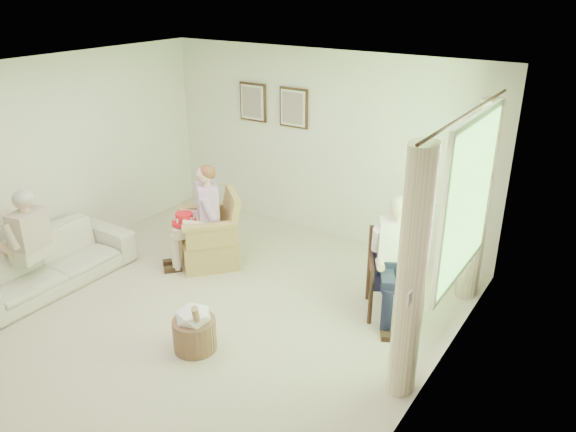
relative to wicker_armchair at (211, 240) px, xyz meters
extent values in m
plane|color=beige|center=(0.72, -1.16, -0.30)|extent=(5.50, 5.50, 0.00)
cube|color=silver|center=(0.72, 1.59, 1.00)|extent=(5.00, 0.04, 2.60)
cube|color=silver|center=(-1.78, -1.16, 1.00)|extent=(0.04, 5.50, 2.60)
cube|color=silver|center=(3.22, -1.16, 1.00)|extent=(0.04, 5.50, 2.60)
cube|color=white|center=(0.72, -1.16, 2.30)|extent=(5.00, 5.50, 0.02)
cube|color=#2D6B23|center=(3.19, 0.04, 1.25)|extent=(0.02, 1.40, 1.50)
cube|color=white|center=(3.18, 0.04, 2.03)|extent=(0.04, 1.52, 0.06)
cube|color=white|center=(3.18, 0.04, 0.47)|extent=(0.04, 1.52, 0.06)
cylinder|color=#382114|center=(3.09, 0.04, 2.05)|extent=(0.03, 2.50, 0.03)
cylinder|color=beige|center=(3.05, -0.94, 0.85)|extent=(0.34, 0.34, 2.30)
cylinder|color=beige|center=(3.05, 1.02, 0.85)|extent=(0.34, 0.34, 2.30)
cube|color=#382114|center=(-0.43, 1.56, 1.48)|extent=(0.45, 0.03, 0.55)
cube|color=silver|center=(-0.43, 1.54, 1.48)|extent=(0.39, 0.01, 0.49)
cube|color=tan|center=(-0.43, 1.53, 1.48)|extent=(0.33, 0.01, 0.43)
cube|color=#382114|center=(0.27, 1.56, 1.48)|extent=(0.45, 0.03, 0.55)
cube|color=silver|center=(0.27, 1.54, 1.48)|extent=(0.39, 0.01, 0.49)
cube|color=tan|center=(0.27, 1.53, 1.48)|extent=(0.33, 0.01, 0.43)
cube|color=tan|center=(0.00, -0.03, -0.12)|extent=(0.71, 0.69, 0.37)
cube|color=beige|center=(0.00, -0.06, 0.11)|extent=(0.55, 0.53, 0.09)
cube|color=tan|center=(0.00, 0.26, 0.37)|extent=(0.65, 0.20, 0.55)
cube|color=tan|center=(-0.33, -0.03, 0.21)|extent=(0.09, 0.63, 0.26)
cube|color=tan|center=(0.33, -0.03, 0.21)|extent=(0.09, 0.63, 0.26)
cylinder|color=black|center=(2.22, -0.07, -0.10)|extent=(0.05, 0.05, 0.39)
cylinder|color=black|center=(2.75, -0.07, -0.10)|extent=(0.05, 0.05, 0.39)
cylinder|color=black|center=(2.22, 0.43, -0.10)|extent=(0.05, 0.05, 0.39)
cylinder|color=black|center=(2.75, 0.43, -0.10)|extent=(0.05, 0.05, 0.39)
cube|color=#1E1A3A|center=(2.48, 0.18, 0.14)|extent=(0.52, 0.50, 0.09)
cube|color=#1E1A3A|center=(2.48, 0.42, 0.38)|extent=(0.48, 0.06, 0.45)
imported|color=beige|center=(-1.23, -1.56, 0.00)|extent=(2.08, 0.81, 0.61)
cube|color=beige|center=(0.00, -0.06, 0.27)|extent=(0.40, 0.26, 0.16)
cube|color=#D7A0E2|center=(0.00, -0.04, 0.55)|extent=(0.39, 0.24, 0.46)
sphere|color=#DDAD8E|center=(0.00, -0.05, 0.92)|extent=(0.21, 0.21, 0.21)
ellipsoid|color=brown|center=(0.00, -0.02, 0.94)|extent=(0.22, 0.22, 0.18)
cube|color=beige|center=(-0.10, -0.28, 0.22)|extent=(0.14, 0.44, 0.13)
cube|color=beige|center=(0.10, -0.28, 0.22)|extent=(0.14, 0.44, 0.13)
cylinder|color=beige|center=(-0.10, -0.48, -0.04)|extent=(0.12, 0.12, 0.47)
cylinder|color=beige|center=(0.10, -0.48, -0.04)|extent=(0.12, 0.12, 0.47)
cube|color=#171832|center=(2.48, 0.18, 0.29)|extent=(0.40, 0.26, 0.16)
cube|color=white|center=(2.48, 0.20, 0.57)|extent=(0.39, 0.24, 0.46)
sphere|color=#DDAD8E|center=(2.48, 0.19, 0.94)|extent=(0.21, 0.21, 0.21)
ellipsoid|color=#B7B2AD|center=(2.48, 0.21, 0.97)|extent=(0.22, 0.22, 0.18)
cube|color=#171832|center=(2.38, -0.04, 0.24)|extent=(0.14, 0.44, 0.13)
cube|color=#171832|center=(2.58, -0.04, 0.24)|extent=(0.14, 0.44, 0.13)
cylinder|color=#171832|center=(2.38, -0.24, -0.02)|extent=(0.12, 0.12, 0.49)
cylinder|color=#171832|center=(2.58, -0.24, -0.02)|extent=(0.12, 0.12, 0.49)
cube|color=beige|center=(-1.23, -1.71, 0.23)|extent=(0.42, 0.26, 0.16)
cube|color=#B8A08F|center=(-1.23, -1.69, 0.51)|extent=(0.41, 0.24, 0.46)
sphere|color=#DDAD8E|center=(-1.23, -1.70, 0.88)|extent=(0.21, 0.21, 0.21)
ellipsoid|color=#B7B2AD|center=(-1.23, -1.67, 0.90)|extent=(0.22, 0.22, 0.18)
cube|color=beige|center=(-1.33, -1.93, 0.18)|extent=(0.14, 0.44, 0.13)
cube|color=beige|center=(-1.13, -1.93, 0.18)|extent=(0.14, 0.44, 0.13)
cylinder|color=beige|center=(-1.13, -2.13, -0.06)|extent=(0.12, 0.12, 0.43)
cylinder|color=red|center=(-0.17, -0.27, 0.32)|extent=(0.31, 0.31, 0.04)
cylinder|color=red|center=(-0.17, -0.27, 0.38)|extent=(0.22, 0.22, 0.12)
cube|color=white|center=(-0.06, -0.27, 0.38)|extent=(0.04, 0.01, 0.05)
cube|color=white|center=(-0.09, -0.19, 0.38)|extent=(0.04, 0.04, 0.05)
cube|color=white|center=(-0.17, -0.16, 0.38)|extent=(0.01, 0.05, 0.05)
cube|color=white|center=(-0.25, -0.19, 0.38)|extent=(0.04, 0.04, 0.05)
cube|color=white|center=(-0.29, -0.27, 0.38)|extent=(0.04, 0.01, 0.05)
cube|color=white|center=(-0.25, -0.35, 0.38)|extent=(0.04, 0.04, 0.05)
cube|color=white|center=(-0.17, -0.38, 0.38)|extent=(0.01, 0.04, 0.05)
cube|color=white|center=(-0.09, -0.35, 0.38)|extent=(0.04, 0.04, 0.05)
cylinder|color=tan|center=(1.10, -1.54, -0.13)|extent=(0.53, 0.53, 0.34)
ellipsoid|color=white|center=(1.10, -1.54, 0.08)|extent=(0.38, 0.38, 0.23)
cylinder|color=#A57F56|center=(1.19, -1.59, 0.08)|extent=(0.17, 0.31, 0.50)
camera|label=1|loc=(4.44, -4.94, 3.15)|focal=35.00mm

